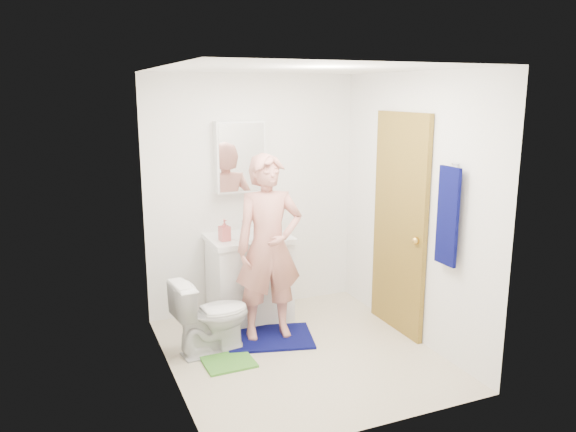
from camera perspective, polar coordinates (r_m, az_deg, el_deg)
The scene contains 22 objects.
floor at distance 5.03m, azimuth 1.29°, elevation -13.86°, with size 2.20×2.40×0.02m, color beige.
ceiling at distance 4.51m, azimuth 1.44°, elevation 14.86°, with size 2.20×2.40×0.02m, color white.
wall_back at distance 5.72m, azimuth -3.61°, elevation 2.18°, with size 2.20×0.02×2.40m, color white.
wall_front at distance 3.59m, azimuth 9.31°, elevation -4.26°, with size 2.20×0.02×2.40m, color white.
wall_left at distance 4.30m, azimuth -12.27°, elevation -1.57°, with size 0.02×2.40×2.40m, color white.
wall_right at distance 5.17m, azimuth 12.66°, elevation 0.77°, with size 0.02×2.40×2.40m, color white.
vanity_cabinet at distance 5.61m, azimuth -3.95°, elevation -6.49°, with size 0.75×0.55×0.80m, color white.
countertop at distance 5.49m, azimuth -4.01°, elevation -2.29°, with size 0.79×0.59×0.05m, color white.
sink_basin at distance 5.48m, azimuth -4.02°, elevation -2.14°, with size 0.40×0.40×0.03m, color white.
faucet at distance 5.63m, azimuth -4.62°, elevation -1.02°, with size 0.03×0.03×0.12m, color silver.
medicine_cabinet at distance 5.55m, azimuth -4.89°, elevation 6.02°, with size 0.50×0.12×0.70m, color white.
mirror_panel at distance 5.49m, azimuth -4.69°, elevation 5.95°, with size 0.46×0.01×0.66m, color white.
door at distance 5.30m, azimuth 11.24°, elevation -0.81°, with size 0.05×0.80×2.05m, color olive.
door_knob at distance 5.04m, azimuth 12.85°, elevation -2.45°, with size 0.07×0.07×0.07m, color gold.
towel at distance 4.67m, azimuth 15.92°, elevation -0.03°, with size 0.03×0.24×0.80m, color #080A4C.
towel_hook at distance 4.62m, azimuth 16.63°, elevation 5.10°, with size 0.02×0.02×0.06m, color silver.
toilet at distance 4.97m, azimuth -7.76°, elevation -9.94°, with size 0.38×0.66×0.67m, color white.
bath_mat at distance 5.29m, azimuth -1.86°, elevation -12.25°, with size 0.77×0.55×0.02m, color #080A4C.
green_rug at distance 4.88m, azimuth -6.03°, elevation -14.55°, with size 0.41×0.35×0.02m, color #4A9632.
soap_dispenser at distance 5.31m, azimuth -6.47°, elevation -1.43°, with size 0.09×0.10×0.21m, color #D46363.
toothbrush_cup at distance 5.63m, azimuth -1.54°, elevation -1.11°, with size 0.12×0.12×0.10m, color #854393.
man at distance 5.03m, azimuth -1.96°, elevation -3.21°, with size 0.61×0.40×1.68m, color tan.
Camera 1 is at (-1.85, -4.11, 2.23)m, focal length 35.00 mm.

